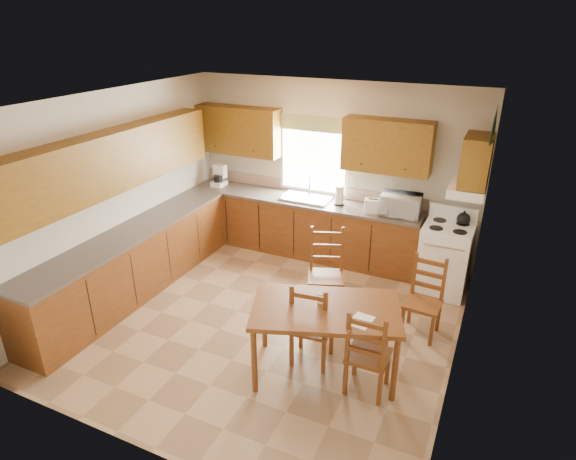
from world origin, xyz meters
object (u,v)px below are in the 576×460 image
at_px(dining_table, 325,340).
at_px(chair_near_left, 369,350).
at_px(stove, 445,259).
at_px(chair_far_right, 423,299).
at_px(chair_far_left, 326,272).
at_px(microwave, 401,205).
at_px(chair_near_right, 312,322).

relative_size(dining_table, chair_near_left, 1.54).
xyz_separation_m(stove, chair_far_right, (-0.07, -1.18, 0.01)).
relative_size(chair_near_left, chair_far_left, 0.91).
height_order(microwave, chair_far_left, microwave).
distance_m(stove, microwave, 0.97).
bearing_deg(microwave, dining_table, -96.35).
height_order(stove, chair_near_right, chair_near_right).
bearing_deg(chair_far_right, chair_far_left, -177.56).
distance_m(chair_near_left, chair_near_right, 0.71).
xyz_separation_m(stove, chair_near_right, (-1.08, -2.17, 0.02)).
height_order(dining_table, chair_far_right, chair_far_right).
distance_m(chair_far_left, chair_far_right, 1.23).
xyz_separation_m(dining_table, chair_near_right, (-0.19, 0.12, 0.10)).
bearing_deg(chair_far_left, dining_table, -90.79).
relative_size(dining_table, chair_far_left, 1.39).
bearing_deg(chair_near_right, chair_far_left, -83.23).
height_order(microwave, chair_far_right, microwave).
bearing_deg(microwave, chair_far_left, -115.63).
relative_size(stove, chair_near_right, 0.95).
distance_m(stove, chair_far_left, 1.73).
bearing_deg(chair_near_left, chair_far_right, -105.59).
distance_m(dining_table, chair_far_left, 1.23).
bearing_deg(dining_table, chair_far_right, 34.20).
xyz_separation_m(microwave, chair_near_right, (-0.36, -2.41, -0.57)).
height_order(microwave, chair_near_right, microwave).
height_order(dining_table, chair_far_left, chair_far_left).
relative_size(microwave, chair_near_left, 0.53).
bearing_deg(chair_far_right, chair_near_left, -100.64).
xyz_separation_m(chair_near_right, chair_far_left, (-0.23, 1.03, 0.04)).
bearing_deg(chair_near_right, dining_table, 141.65).
bearing_deg(stove, chair_near_right, -114.68).
height_order(stove, chair_near_left, chair_near_left).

